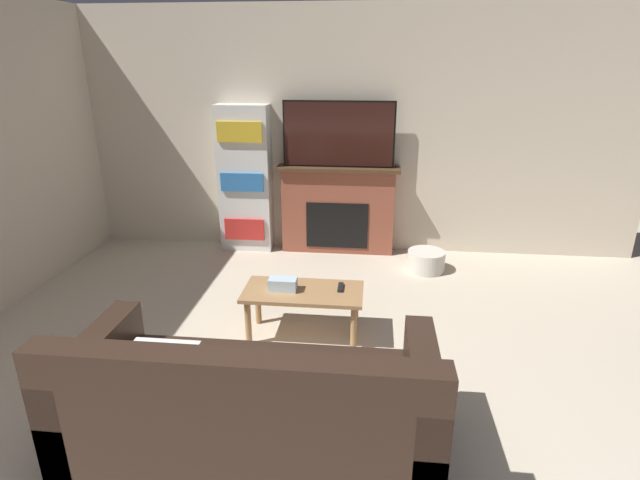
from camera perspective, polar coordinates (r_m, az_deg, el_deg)
wall_back at (r=5.72m, az=2.12°, el=12.07°), size 6.73×0.06×2.70m
fireplace at (r=5.75m, az=2.05°, el=3.52°), size 1.38×0.28×1.00m
tv at (r=5.55m, az=2.15°, el=11.97°), size 1.23×0.03×0.72m
couch at (r=2.93m, az=-7.76°, el=-18.98°), size 1.99×0.92×0.88m
coffee_table at (r=3.99m, az=-1.93°, el=-6.55°), size 0.95×0.47×0.41m
tissue_box at (r=3.95m, az=-4.27°, el=-5.08°), size 0.22×0.12×0.10m
remote_control at (r=3.99m, az=2.36°, el=-5.42°), size 0.04×0.15×0.02m
bookshelf at (r=5.82m, az=-8.57°, el=6.85°), size 0.59×0.29×1.67m
storage_basket at (r=5.44m, az=12.02°, el=-2.35°), size 0.39×0.39×0.22m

